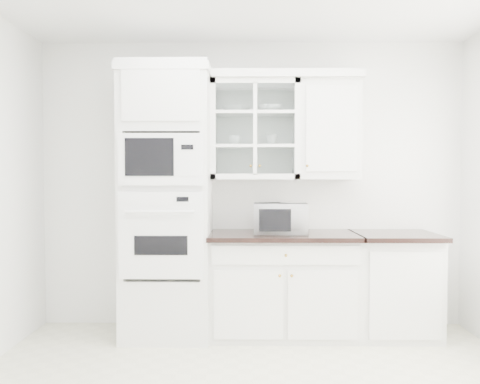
{
  "coord_description": "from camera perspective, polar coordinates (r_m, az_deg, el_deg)",
  "views": [
    {
      "loc": [
        -0.06,
        -2.73,
        1.43
      ],
      "look_at": [
        -0.1,
        1.05,
        1.3
      ],
      "focal_mm": 35.0,
      "sensor_mm": 36.0,
      "label": 1
    }
  ],
  "objects": [
    {
      "name": "room_shell",
      "position": [
        3.18,
        1.69,
        8.26
      ],
      "size": [
        4.0,
        3.5,
        2.7
      ],
      "color": "white",
      "rests_on": "ground"
    },
    {
      "name": "oven_column",
      "position": [
        4.22,
        -8.82,
        -1.18
      ],
      "size": [
        0.76,
        0.68,
        2.4
      ],
      "color": "silver",
      "rests_on": "ground"
    },
    {
      "name": "base_cabinet_run",
      "position": [
        4.31,
        5.22,
        -11.02
      ],
      "size": [
        1.32,
        0.67,
        0.92
      ],
      "color": "silver",
      "rests_on": "ground"
    },
    {
      "name": "extra_base_cabinet",
      "position": [
        4.5,
        18.25,
        -10.55
      ],
      "size": [
        0.72,
        0.67,
        0.92
      ],
      "color": "silver",
      "rests_on": "ground"
    },
    {
      "name": "upper_cabinet_glass",
      "position": [
        4.34,
        1.81,
        7.52
      ],
      "size": [
        0.8,
        0.33,
        0.9
      ],
      "color": "silver",
      "rests_on": "room_shell"
    },
    {
      "name": "upper_cabinet_solid",
      "position": [
        4.41,
        10.69,
        7.41
      ],
      "size": [
        0.55,
        0.33,
        0.9
      ],
      "primitive_type": "cube",
      "color": "silver",
      "rests_on": "room_shell"
    },
    {
      "name": "crown_molding",
      "position": [
        4.39,
        0.41,
        13.87
      ],
      "size": [
        2.14,
        0.38,
        0.07
      ],
      "primitive_type": "cube",
      "color": "white",
      "rests_on": "room_shell"
    },
    {
      "name": "countertop_microwave",
      "position": [
        4.18,
        4.97,
        -3.17
      ],
      "size": [
        0.49,
        0.41,
        0.27
      ],
      "primitive_type": "imported",
      "rotation": [
        0.0,
        0.0,
        3.09
      ],
      "color": "white",
      "rests_on": "base_cabinet_run"
    },
    {
      "name": "bowl_a",
      "position": [
        4.37,
        -0.46,
        10.01
      ],
      "size": [
        0.31,
        0.31,
        0.06
      ],
      "primitive_type": "imported",
      "rotation": [
        0.0,
        0.0,
        -0.35
      ],
      "color": "white",
      "rests_on": "upper_cabinet_glass"
    },
    {
      "name": "bowl_b",
      "position": [
        4.38,
        3.68,
        10.03
      ],
      "size": [
        0.24,
        0.24,
        0.07
      ],
      "primitive_type": "imported",
      "rotation": [
        0.0,
        0.0,
        0.07
      ],
      "color": "white",
      "rests_on": "upper_cabinet_glass"
    },
    {
      "name": "cup_a",
      "position": [
        4.31,
        -0.63,
        6.29
      ],
      "size": [
        0.14,
        0.14,
        0.09
      ],
      "primitive_type": "imported",
      "rotation": [
        0.0,
        0.0,
        -0.25
      ],
      "color": "white",
      "rests_on": "upper_cabinet_glass"
    },
    {
      "name": "cup_b",
      "position": [
        4.35,
        3.81,
        6.33
      ],
      "size": [
        0.12,
        0.12,
        0.1
      ],
      "primitive_type": "imported",
      "rotation": [
        0.0,
        0.0,
        -0.11
      ],
      "color": "white",
      "rests_on": "upper_cabinet_glass"
    }
  ]
}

